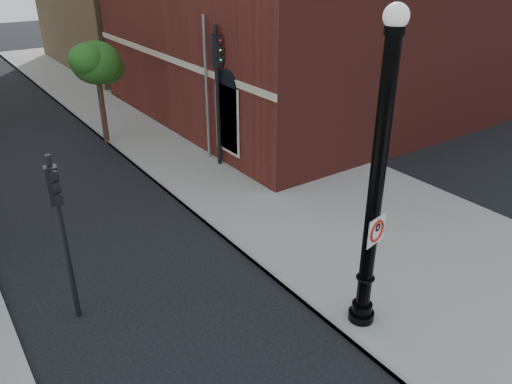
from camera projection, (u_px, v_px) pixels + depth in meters
ground at (257, 361)px, 10.53m from camera, size 120.00×120.00×0.00m
sidewalk_right at (237, 154)px, 20.95m from camera, size 8.00×60.00×0.12m
curb_edge at (150, 176)px, 18.91m from camera, size 0.10×60.00×0.14m
lamppost at (375, 199)px, 10.18m from camera, size 0.59×0.59×7.02m
no_parking_sign at (377, 230)px, 10.32m from camera, size 0.62×0.17×0.63m
traffic_signal_left at (59, 213)px, 10.60m from camera, size 0.29×0.35×4.10m
traffic_signal_right at (217, 75)px, 18.31m from camera, size 0.42×0.47×5.41m
utility_pole at (207, 92)px, 19.28m from camera, size 0.11×0.11×5.68m
street_tree_c at (97, 64)px, 20.80m from camera, size 2.46×2.22×4.43m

